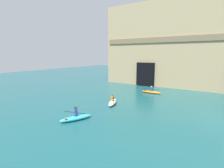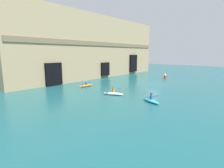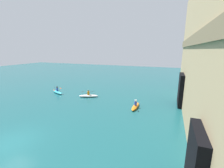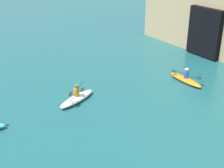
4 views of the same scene
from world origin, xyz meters
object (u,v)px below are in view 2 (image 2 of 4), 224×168
Objects in this scene: marker_buoy at (165,76)px; kayak_white at (113,93)px; kayak_cyan at (151,100)px; kayak_orange at (86,85)px.

kayak_white is at bearing -176.33° from marker_buoy.
kayak_cyan is 0.98× the size of kayak_orange.
marker_buoy reaches higher than kayak_white.
marker_buoy is (18.89, -6.58, 0.37)m from kayak_orange.
kayak_white is at bearing -100.96° from kayak_orange.
marker_buoy is at bearing -108.20° from kayak_white.
kayak_cyan is at bearing -160.27° from marker_buoy.
kayak_white reaches higher than kayak_orange.
marker_buoy is at bearing 133.31° from kayak_cyan.
kayak_cyan is 6.02m from kayak_white.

